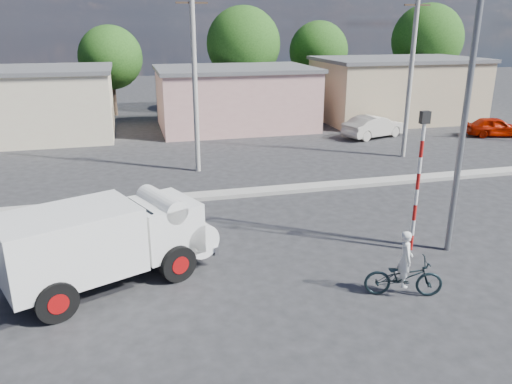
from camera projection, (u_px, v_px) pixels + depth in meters
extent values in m
plane|color=#262628|center=(335.00, 285.00, 13.53)|extent=(120.00, 120.00, 0.00)
cube|color=#99968E|center=(259.00, 191.00, 20.85)|extent=(40.00, 0.80, 0.16)
cylinder|color=black|center=(56.00, 302.00, 11.77)|extent=(1.06, 0.67, 1.02)
cylinder|color=#B60D0E|center=(56.00, 302.00, 11.77)|extent=(0.59, 0.50, 0.50)
cylinder|color=black|center=(34.00, 271.00, 13.23)|extent=(1.06, 0.67, 1.02)
cylinder|color=#B60D0E|center=(34.00, 271.00, 13.23)|extent=(0.59, 0.50, 0.50)
cylinder|color=black|center=(178.00, 263.00, 13.64)|extent=(1.06, 0.67, 1.02)
cylinder|color=#B60D0E|center=(178.00, 263.00, 13.64)|extent=(0.59, 0.50, 0.50)
cylinder|color=black|center=(146.00, 240.00, 15.11)|extent=(1.06, 0.67, 1.02)
cylinder|color=#B60D0E|center=(146.00, 240.00, 15.11)|extent=(0.59, 0.50, 0.50)
cube|color=black|center=(105.00, 265.00, 13.38)|extent=(4.40, 2.79, 0.17)
cube|color=white|center=(70.00, 244.00, 12.63)|extent=(3.87, 3.19, 1.72)
cube|color=white|center=(163.00, 225.00, 14.17)|extent=(2.28, 2.41, 1.44)
cylinder|color=white|center=(187.00, 232.00, 14.76)|extent=(1.69, 2.15, 1.02)
cylinder|color=white|center=(161.00, 204.00, 13.97)|extent=(1.34, 2.01, 0.65)
cube|color=silver|center=(199.00, 240.00, 15.10)|extent=(0.90, 1.89, 0.26)
cube|color=black|center=(140.00, 217.00, 13.67)|extent=(0.69, 1.48, 0.65)
imported|color=black|center=(404.00, 277.00, 12.88)|extent=(2.11, 1.27, 1.05)
imported|color=white|center=(404.00, 269.00, 12.81)|extent=(0.51, 0.63, 1.50)
imported|color=beige|center=(374.00, 126.00, 30.93)|extent=(4.42, 2.69, 1.38)
imported|color=#B41701|center=(495.00, 127.00, 31.28)|extent=(3.80, 2.34, 1.21)
cylinder|color=red|center=(411.00, 242.00, 15.59)|extent=(0.11, 0.11, 0.50)
cylinder|color=white|center=(413.00, 227.00, 15.43)|extent=(0.11, 0.11, 0.50)
cylinder|color=red|center=(415.00, 212.00, 15.27)|extent=(0.11, 0.11, 0.50)
cylinder|color=white|center=(416.00, 197.00, 15.11)|extent=(0.11, 0.11, 0.50)
cylinder|color=red|center=(418.00, 181.00, 14.95)|extent=(0.11, 0.11, 0.50)
cylinder|color=white|center=(420.00, 165.00, 14.79)|extent=(0.11, 0.11, 0.50)
cylinder|color=red|center=(422.00, 149.00, 14.63)|extent=(0.11, 0.11, 0.50)
cylinder|color=white|center=(423.00, 132.00, 14.47)|extent=(0.11, 0.11, 0.50)
cube|color=black|center=(425.00, 117.00, 14.33)|extent=(0.28, 0.18, 0.36)
cylinder|color=slate|center=(466.00, 106.00, 14.21)|extent=(0.18, 0.18, 9.00)
cube|color=beige|center=(9.00, 106.00, 30.24)|extent=(12.00, 7.00, 4.00)
cube|color=#59595B|center=(4.00, 70.00, 29.56)|extent=(12.30, 7.30, 0.24)
cube|color=tan|center=(235.00, 99.00, 33.58)|extent=(10.00, 7.00, 3.80)
cube|color=#59595B|center=(235.00, 69.00, 32.93)|extent=(10.30, 7.30, 0.24)
cube|color=tan|center=(396.00, 91.00, 36.35)|extent=(11.00, 7.00, 4.20)
cube|color=#59595B|center=(398.00, 59.00, 35.64)|extent=(11.30, 7.30, 0.24)
cylinder|color=#38281E|center=(114.00, 93.00, 38.16)|extent=(0.36, 0.36, 3.47)
sphere|color=#356E21|center=(110.00, 57.00, 37.33)|extent=(4.71, 4.71, 4.71)
cylinder|color=#38281E|center=(244.00, 85.00, 39.49)|extent=(0.36, 0.36, 4.20)
sphere|color=#356E21|center=(243.00, 44.00, 38.48)|extent=(5.70, 5.70, 5.70)
cylinder|color=#38281E|center=(317.00, 84.00, 43.07)|extent=(0.36, 0.36, 3.64)
sphere|color=#356E21|center=(319.00, 51.00, 42.20)|extent=(4.94, 4.94, 4.94)
cylinder|color=#38281E|center=(423.00, 79.00, 43.25)|extent=(0.36, 0.36, 4.37)
sphere|color=#356E21|center=(427.00, 40.00, 42.20)|extent=(5.93, 5.93, 5.93)
cylinder|color=#99968E|center=(195.00, 87.00, 22.79)|extent=(0.24, 0.24, 8.00)
cube|color=#38281E|center=(192.00, 3.00, 21.64)|extent=(1.40, 0.08, 0.08)
cylinder|color=#99968E|center=(410.00, 80.00, 25.39)|extent=(0.24, 0.24, 8.00)
cube|color=#38281E|center=(417.00, 5.00, 24.24)|extent=(1.40, 0.08, 0.08)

